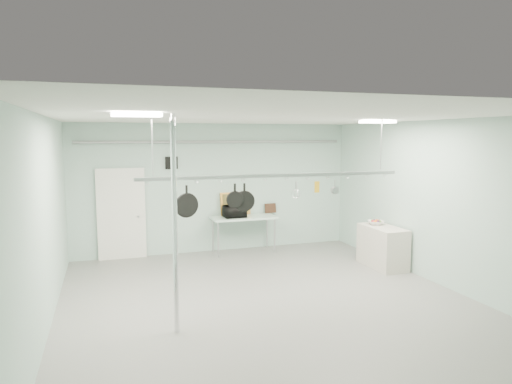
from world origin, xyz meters
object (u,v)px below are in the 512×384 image
object	(u,v)px
chrome_pole	(175,226)
fruit_bowl	(376,223)
microwave	(235,211)
pot_rack	(276,174)
coffee_canister	(241,213)
prep_table	(244,219)
side_cabinet	(382,247)
skillet_mid	(235,196)
skillet_right	(244,197)
skillet_left	(187,202)

from	to	relation	value
chrome_pole	fruit_bowl	world-z (taller)	chrome_pole
fruit_bowl	microwave	bearing A→B (deg)	146.02
pot_rack	coffee_canister	xyz separation A→B (m)	(0.34, 3.32, -1.24)
prep_table	coffee_canister	distance (m)	0.17
prep_table	microwave	bearing A→B (deg)	-169.80
chrome_pole	side_cabinet	bearing A→B (deg)	22.41
chrome_pole	skillet_mid	bearing A→B (deg)	38.00
chrome_pole	pot_rack	size ratio (longest dim) A/B	0.67
coffee_canister	skillet_right	bearing A→B (deg)	-105.49
chrome_pole	skillet_left	world-z (taller)	chrome_pole
coffee_canister	skillet_right	size ratio (longest dim) A/B	0.37
skillet_right	chrome_pole	bearing A→B (deg)	-136.70
prep_table	microwave	world-z (taller)	microwave
fruit_bowl	skillet_mid	xyz separation A→B (m)	(-3.69, -1.38, 0.94)
microwave	skillet_right	distance (m)	3.43
side_cabinet	pot_rack	distance (m)	3.62
chrome_pole	skillet_left	bearing A→B (deg)	69.83
prep_table	microwave	size ratio (longest dim) A/B	2.99
fruit_bowl	side_cabinet	bearing A→B (deg)	-89.05
fruit_bowl	skillet_left	world-z (taller)	skillet_left
skillet_mid	pot_rack	bearing A→B (deg)	6.29
side_cabinet	microwave	xyz separation A→B (m)	(-2.79, 2.16, 0.60)
microwave	coffee_canister	size ratio (longest dim) A/B	3.03
microwave	skillet_left	xyz separation A→B (m)	(-1.73, -3.26, 0.76)
pot_rack	skillet_right	size ratio (longest dim) A/B	9.99
chrome_pole	skillet_left	size ratio (longest dim) A/B	5.92
side_cabinet	coffee_canister	distance (m)	3.47
side_cabinet	skillet_mid	xyz separation A→B (m)	(-3.70, -1.10, 1.43)
side_cabinet	skillet_left	bearing A→B (deg)	-166.32
coffee_canister	skillet_left	xyz separation A→B (m)	(-1.91, -3.32, 0.82)
prep_table	skillet_right	distance (m)	3.59
coffee_canister	fruit_bowl	size ratio (longest dim) A/B	0.49
prep_table	fruit_bowl	bearing A→B (deg)	-37.05
chrome_pole	prep_table	bearing A→B (deg)	61.29
coffee_canister	microwave	bearing A→B (deg)	-160.21
coffee_canister	chrome_pole	bearing A→B (deg)	-117.96
pot_rack	fruit_bowl	size ratio (longest dim) A/B	13.36
skillet_right	side_cabinet	bearing A→B (deg)	26.32
side_cabinet	skillet_left	world-z (taller)	skillet_left
coffee_canister	fruit_bowl	distance (m)	3.25
coffee_canister	skillet_mid	world-z (taller)	skillet_mid
side_cabinet	coffee_canister	bearing A→B (deg)	139.58
chrome_pole	skillet_mid	world-z (taller)	chrome_pole
fruit_bowl	chrome_pole	bearing A→B (deg)	-154.82
side_cabinet	skillet_right	world-z (taller)	skillet_right
chrome_pole	skillet_right	bearing A→B (deg)	34.29
side_cabinet	coffee_canister	size ratio (longest dim) A/B	6.79
chrome_pole	coffee_canister	xyz separation A→B (m)	(2.24, 4.22, -0.61)
pot_rack	coffee_canister	world-z (taller)	pot_rack
side_cabinet	skillet_right	size ratio (longest dim) A/B	2.50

